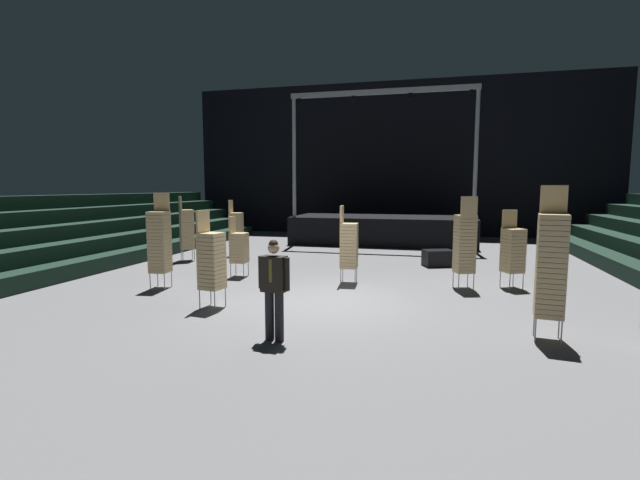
% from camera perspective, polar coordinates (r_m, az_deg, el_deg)
% --- Properties ---
extents(ground_plane, '(22.00, 30.00, 0.10)m').
position_cam_1_polar(ground_plane, '(10.16, 0.73, -8.06)').
color(ground_plane, slate).
extents(arena_end_wall, '(22.00, 0.30, 8.00)m').
position_cam_1_polar(arena_end_wall, '(24.70, 9.18, 9.99)').
color(arena_end_wall, black).
rests_on(arena_end_wall, ground_plane).
extents(bleacher_bank_left, '(3.75, 24.00, 2.25)m').
position_cam_1_polar(bleacher_bank_left, '(15.64, -32.74, 0.44)').
color(bleacher_bank_left, black).
rests_on(bleacher_bank_left, ground_plane).
extents(stage_riser, '(7.98, 3.52, 6.47)m').
position_cam_1_polar(stage_riser, '(20.73, 7.97, 1.50)').
color(stage_riser, black).
rests_on(stage_riser, ground_plane).
extents(man_with_tie, '(0.57, 0.28, 1.68)m').
position_cam_1_polar(man_with_tie, '(7.50, -5.81, -5.54)').
color(man_with_tie, black).
rests_on(man_with_tie, ground_plane).
extents(chair_stack_front_left, '(0.47, 0.47, 2.05)m').
position_cam_1_polar(chair_stack_front_left, '(11.97, 3.62, -0.57)').
color(chair_stack_front_left, '#B2B5BA').
rests_on(chair_stack_front_left, ground_plane).
extents(chair_stack_front_right, '(0.48, 0.48, 2.39)m').
position_cam_1_polar(chair_stack_front_right, '(12.02, -19.47, -0.10)').
color(chair_stack_front_right, '#B2B5BA').
rests_on(chair_stack_front_right, ground_plane).
extents(chair_stack_mid_left, '(0.62, 0.62, 2.22)m').
position_cam_1_polar(chair_stack_mid_left, '(16.29, -16.38, 1.39)').
color(chair_stack_mid_left, '#B2B5BA').
rests_on(chair_stack_mid_left, ground_plane).
extents(chair_stack_mid_right, '(0.49, 0.49, 2.56)m').
position_cam_1_polar(chair_stack_mid_right, '(8.32, 26.99, -2.73)').
color(chair_stack_mid_right, '#B2B5BA').
rests_on(chair_stack_mid_right, ground_plane).
extents(chair_stack_mid_centre, '(0.50, 0.50, 2.05)m').
position_cam_1_polar(chair_stack_mid_centre, '(9.77, -13.47, -2.38)').
color(chair_stack_mid_centre, '#B2B5BA').
rests_on(chair_stack_mid_centre, ground_plane).
extents(chair_stack_rear_right, '(0.60, 0.60, 1.96)m').
position_cam_1_polar(chair_stack_rear_right, '(12.34, 23.02, -1.07)').
color(chair_stack_rear_right, '#B2B5BA').
rests_on(chair_stack_rear_right, ground_plane).
extents(chair_stack_rear_centre, '(0.56, 0.56, 2.31)m').
position_cam_1_polar(chair_stack_rear_centre, '(11.85, 17.69, -0.33)').
color(chair_stack_rear_centre, '#B2B5BA').
rests_on(chair_stack_rear_centre, ground_plane).
extents(chair_stack_aisle_left, '(0.46, 0.46, 1.71)m').
position_cam_1_polar(chair_stack_aisle_left, '(13.03, -10.15, -0.81)').
color(chair_stack_aisle_left, '#B2B5BA').
rests_on(chair_stack_aisle_left, ground_plane).
extents(chair_stack_aisle_right, '(0.50, 0.50, 2.05)m').
position_cam_1_polar(chair_stack_aisle_right, '(17.10, -10.48, 1.50)').
color(chair_stack_aisle_right, '#B2B5BA').
rests_on(chair_stack_aisle_right, ground_plane).
extents(equipment_road_case, '(1.06, 0.90, 0.52)m').
position_cam_1_polar(equipment_road_case, '(15.09, 14.58, -2.20)').
color(equipment_road_case, black).
rests_on(equipment_road_case, ground_plane).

